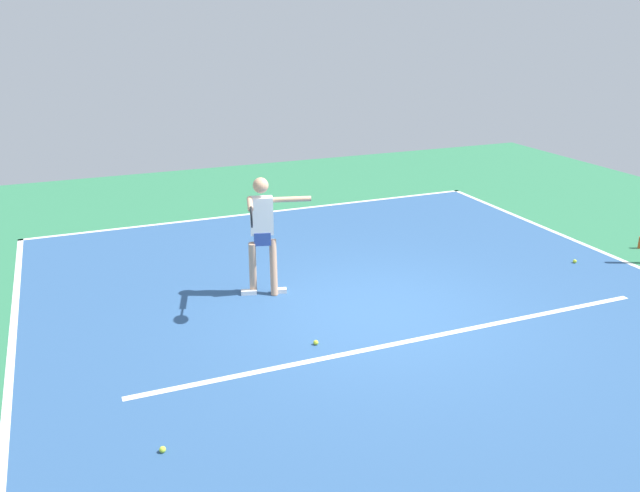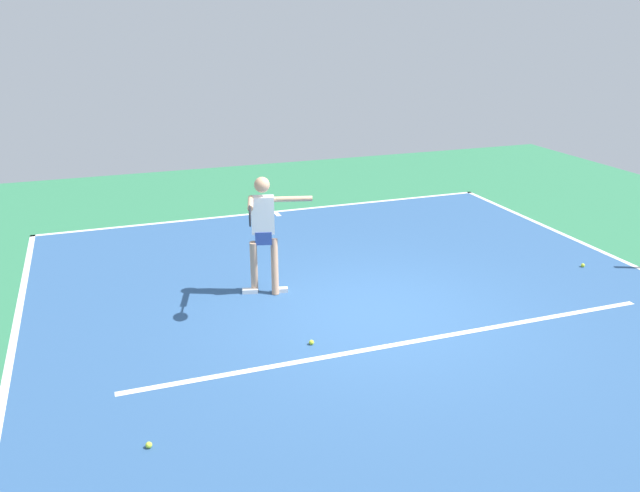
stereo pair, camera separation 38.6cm
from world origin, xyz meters
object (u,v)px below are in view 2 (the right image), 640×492
at_px(tennis_player, 264,227).
at_px(tennis_ball_by_baseline, 311,342).
at_px(tennis_ball_by_sideline, 149,445).
at_px(tennis_ball_near_service_line, 583,265).

height_order(tennis_player, tennis_ball_by_baseline, tennis_player).
height_order(tennis_player, tennis_ball_by_sideline, tennis_player).
bearing_deg(tennis_ball_by_baseline, tennis_player, -85.94).
distance_m(tennis_ball_by_sideline, tennis_ball_by_baseline, 2.68).
xyz_separation_m(tennis_player, tennis_ball_by_sideline, (2.10, 3.31, -1.05)).
bearing_deg(tennis_ball_near_service_line, tennis_ball_by_sideline, 18.89).
bearing_deg(tennis_ball_by_sideline, tennis_player, -122.37).
bearing_deg(tennis_player, tennis_ball_near_service_line, -173.18).
relative_size(tennis_ball_by_sideline, tennis_ball_near_service_line, 1.00).
xyz_separation_m(tennis_player, tennis_ball_near_service_line, (-5.41, 0.74, -1.05)).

